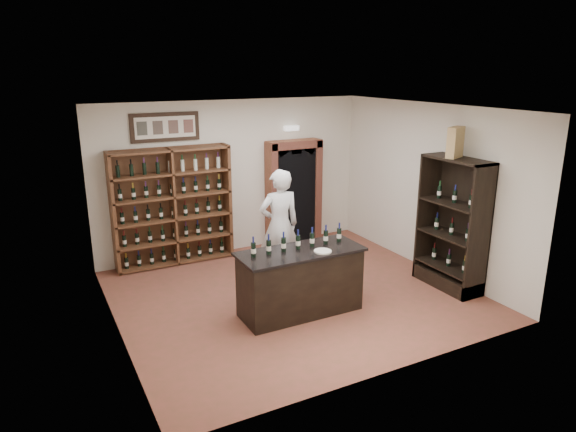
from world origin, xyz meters
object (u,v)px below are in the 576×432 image
object	(u,v)px
counter_bottle_0	(253,250)
wine_shelf	(172,207)
side_cabinet	(452,244)
shopkeeper	(279,225)
wine_crate	(455,142)
tasting_counter	(300,282)

from	to	relation	value
counter_bottle_0	wine_shelf	bearing A→B (deg)	97.58
side_cabinet	shopkeeper	world-z (taller)	side_cabinet
counter_bottle_0	wine_crate	xyz separation A→B (m)	(3.37, -0.32, 1.34)
wine_shelf	tasting_counter	bearing A→B (deg)	-69.44
wine_shelf	side_cabinet	bearing A→B (deg)	-40.21
wine_shelf	counter_bottle_0	bearing A→B (deg)	-82.42
wine_shelf	counter_bottle_0	xyz separation A→B (m)	(0.38, -2.86, 0.01)
tasting_counter	wine_crate	size ratio (longest dim) A/B	3.84
wine_shelf	shopkeeper	size ratio (longest dim) A/B	1.12
counter_bottle_0	shopkeeper	world-z (taller)	shopkeeper
wine_shelf	tasting_counter	distance (m)	3.19
tasting_counter	shopkeeper	size ratio (longest dim) A/B	0.96
wine_shelf	counter_bottle_0	size ratio (longest dim) A/B	7.33
tasting_counter	wine_crate	world-z (taller)	wine_crate
counter_bottle_0	tasting_counter	bearing A→B (deg)	-6.09
counter_bottle_0	side_cabinet	bearing A→B (deg)	-6.24
tasting_counter	shopkeeper	world-z (taller)	shopkeeper
shopkeeper	wine_shelf	bearing A→B (deg)	-43.81
counter_bottle_0	shopkeeper	distance (m)	1.60
side_cabinet	wine_crate	size ratio (longest dim) A/B	4.49
counter_bottle_0	shopkeeper	size ratio (longest dim) A/B	0.15
counter_bottle_0	shopkeeper	bearing A→B (deg)	50.06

